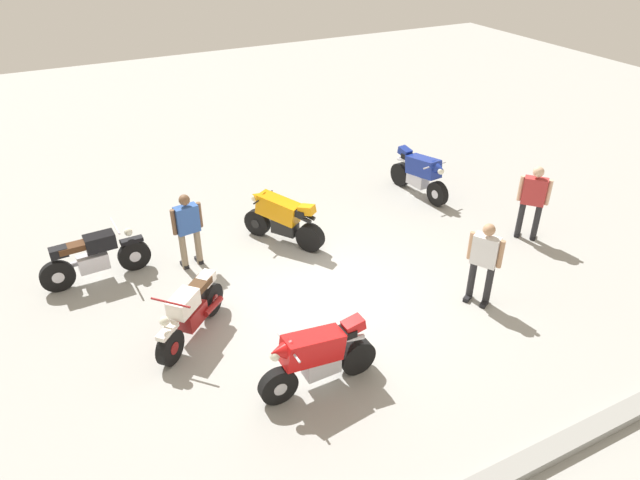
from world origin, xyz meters
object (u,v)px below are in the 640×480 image
at_px(person_in_blue_shirt, 188,227).
at_px(person_in_white_shirt, 484,259).
at_px(person_in_red_shirt, 533,198).
at_px(motorcycle_blue_sportbike, 420,173).
at_px(motorcycle_black_cruiser, 94,257).
at_px(motorcycle_cream_vintage, 191,313).
at_px(motorcycle_orange_sportbike, 282,218).
at_px(motorcycle_red_sportbike, 318,356).

relative_size(person_in_blue_shirt, person_in_white_shirt, 0.99).
xyz_separation_m(person_in_white_shirt, person_in_red_shirt, (-2.45, -1.32, 0.05)).
xyz_separation_m(motorcycle_blue_sportbike, person_in_white_shirt, (1.59, 4.14, 0.33)).
bearing_deg(motorcycle_blue_sportbike, person_in_red_shirt, 10.61).
bearing_deg(person_in_red_shirt, motorcycle_black_cruiser, 122.26).
xyz_separation_m(motorcycle_cream_vintage, motorcycle_orange_sportbike, (-2.62, -2.15, 0.11)).
bearing_deg(person_in_blue_shirt, motorcycle_cream_vintage, 156.86).
xyz_separation_m(motorcycle_red_sportbike, motorcycle_blue_sportbike, (-5.22, -4.73, 0.00)).
height_order(motorcycle_cream_vintage, motorcycle_orange_sportbike, motorcycle_orange_sportbike).
relative_size(motorcycle_red_sportbike, motorcycle_black_cruiser, 0.93).
relative_size(motorcycle_orange_sportbike, person_in_white_shirt, 1.05).
xyz_separation_m(motorcycle_red_sportbike, motorcycle_orange_sportbike, (-1.25, -4.17, 0.00)).
xyz_separation_m(motorcycle_orange_sportbike, person_in_blue_shirt, (2.02, 0.02, 0.31)).
relative_size(motorcycle_red_sportbike, motorcycle_blue_sportbike, 1.00).
height_order(motorcycle_black_cruiser, person_in_blue_shirt, person_in_blue_shirt).
bearing_deg(motorcycle_cream_vintage, person_in_red_shirt, 135.42).
xyz_separation_m(motorcycle_black_cruiser, person_in_white_shirt, (-6.20, 3.92, 0.41)).
relative_size(motorcycle_black_cruiser, person_in_red_shirt, 1.23).
distance_m(motorcycle_cream_vintage, person_in_white_shirt, 5.22).
relative_size(motorcycle_cream_vintage, person_in_white_shirt, 0.93).
distance_m(motorcycle_blue_sportbike, motorcycle_black_cruiser, 7.79).
height_order(motorcycle_blue_sportbike, motorcycle_orange_sportbike, same).
bearing_deg(person_in_white_shirt, motorcycle_black_cruiser, -62.52).
bearing_deg(motorcycle_black_cruiser, motorcycle_blue_sportbike, -1.72).
distance_m(motorcycle_blue_sportbike, person_in_red_shirt, 2.98).
xyz_separation_m(motorcycle_orange_sportbike, person_in_red_shirt, (-4.84, 2.26, 0.38)).
bearing_deg(person_in_blue_shirt, motorcycle_black_cruiser, 71.21).
bearing_deg(motorcycle_blue_sportbike, person_in_white_shirt, -27.37).
xyz_separation_m(motorcycle_blue_sportbike, motorcycle_cream_vintage, (6.60, 2.71, -0.11)).
height_order(motorcycle_cream_vintage, person_in_white_shirt, person_in_white_shirt).
bearing_deg(person_in_red_shirt, motorcycle_red_sportbike, 156.33).
bearing_deg(motorcycle_blue_sportbike, person_in_blue_shirt, -90.79).
height_order(motorcycle_orange_sportbike, person_in_white_shirt, person_in_white_shirt).
relative_size(motorcycle_blue_sportbike, motorcycle_cream_vintage, 1.29).
xyz_separation_m(motorcycle_red_sportbike, motorcycle_black_cruiser, (2.57, -4.50, -0.07)).
xyz_separation_m(person_in_blue_shirt, person_in_white_shirt, (-4.41, 3.56, 0.02)).
xyz_separation_m(motorcycle_black_cruiser, motorcycle_orange_sportbike, (-3.81, 0.33, 0.07)).
height_order(person_in_blue_shirt, person_in_white_shirt, person_in_white_shirt).
xyz_separation_m(motorcycle_red_sportbike, person_in_blue_shirt, (0.78, -4.14, 0.31)).
bearing_deg(motorcycle_orange_sportbike, motorcycle_blue_sportbike, -115.93).
height_order(motorcycle_blue_sportbike, person_in_red_shirt, person_in_red_shirt).
height_order(motorcycle_blue_sportbike, motorcycle_cream_vintage, motorcycle_blue_sportbike).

